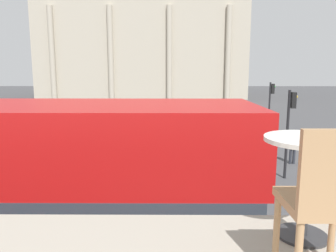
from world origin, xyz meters
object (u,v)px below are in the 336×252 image
Objects in this scene: traffic_light_mid at (271,102)px; pedestrian_grey at (33,140)px; cafe_chair_0 at (327,199)px; pedestrian_blue at (139,116)px; traffic_light_near at (290,122)px; cafe_dining_table at (307,165)px; car_white at (195,131)px; pedestrian_white at (293,146)px; plaza_building_left at (144,47)px.

traffic_light_mid reaches higher than pedestrian_grey.
pedestrian_blue is at bearing 96.05° from cafe_chair_0.
pedestrian_blue is at bearing 121.23° from traffic_light_near.
cafe_dining_table reaches higher than car_white.
pedestrian_grey is 1.09× the size of pedestrian_white.
pedestrian_blue is at bearing 61.89° from pedestrian_grey.
cafe_dining_table is 17.75m from pedestrian_grey.
pedestrian_white is (-0.75, -6.57, -1.64)m from traffic_light_mid.
plaza_building_left is at bearing 167.88° from pedestrian_blue.
plaza_building_left is at bearing 101.95° from traffic_light_near.
cafe_chair_0 is 0.03× the size of plaza_building_left.
cafe_dining_table is 0.18× the size of traffic_light_mid.
plaza_building_left is (-5.71, 60.58, 4.93)m from cafe_chair_0.
traffic_light_near is at bearing -78.05° from plaza_building_left.
car_white is at bearing -80.63° from plaza_building_left.
cafe_chair_0 reaches higher than pedestrian_blue.
pedestrian_white is (4.67, -5.73, 0.26)m from car_white.
traffic_light_near is at bearing 70.32° from cafe_dining_table.
car_white is 2.51× the size of pedestrian_white.
traffic_light_near is (4.31, 12.06, -1.57)m from cafe_dining_table.
pedestrian_white is at bearing -96.48° from traffic_light_mid.
pedestrian_grey is at bearing 119.06° from cafe_dining_table.
cafe_dining_table is 0.40× the size of pedestrian_grey.
cafe_dining_table is at bearing -62.66° from pedestrian_grey.
plaza_building_left reaches higher than cafe_chair_0.
traffic_light_near is 0.95× the size of car_white.
cafe_chair_0 reaches higher than pedestrian_grey.
car_white is (-3.56, 8.06, -1.90)m from traffic_light_near.
plaza_building_left is 8.62× the size of car_white.
traffic_light_near is at bearing 15.44° from pedestrian_blue.
plaza_building_left is 19.91× the size of pedestrian_grey.
traffic_light_mid reaches higher than car_white.
traffic_light_near is (4.44, 12.62, -1.55)m from cafe_chair_0.
traffic_light_near reaches higher than pedestrian_grey.
plaza_building_left reaches higher than pedestrian_grey.
traffic_light_mid is (12.01, -39.06, -6.48)m from plaza_building_left.
traffic_light_mid is 0.95× the size of car_white.
plaza_building_left is at bearing 93.72° from cafe_chair_0.
cafe_chair_0 is at bearing 67.68° from car_white.
pedestrian_grey is (-2.65, -44.75, -8.02)m from plaza_building_left.
cafe_dining_table is at bearing -109.68° from traffic_light_near.
car_white is (0.88, 20.68, -3.45)m from cafe_chair_0.
traffic_light_mid is at bearing 73.60° from cafe_dining_table.
car_white is at bearing -171.17° from traffic_light_mid.
pedestrian_white is at bearing -76.14° from plaza_building_left.
car_white is 2.31× the size of pedestrian_grey.
pedestrian_grey reaches higher than car_white.
plaza_building_left is at bearing 107.09° from traffic_light_mid.
pedestrian_white is (5.42, 14.39, -3.21)m from cafe_dining_table.
traffic_light_mid is 2.39× the size of pedestrian_white.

